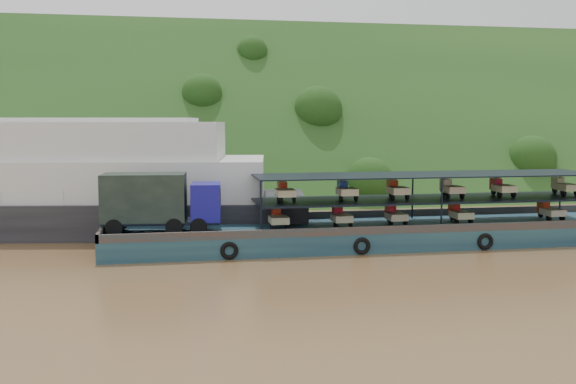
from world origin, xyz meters
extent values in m
plane|color=brown|center=(0.00, 0.00, 0.00)|extent=(160.00, 160.00, 0.00)
cube|color=#1A3714|center=(0.00, 36.00, 0.00)|extent=(140.00, 39.60, 39.60)
cube|color=#122940|center=(3.38, 0.19, 0.60)|extent=(35.00, 7.00, 1.20)
cube|color=#592D19|center=(3.38, 3.59, 1.45)|extent=(35.00, 0.20, 0.50)
cube|color=#592D19|center=(3.38, -3.21, 1.45)|extent=(35.00, 0.20, 0.50)
cube|color=#592D19|center=(-14.02, 0.19, 1.45)|extent=(0.20, 7.00, 0.50)
torus|color=black|center=(-6.62, -3.36, 0.55)|extent=(1.06, 0.26, 1.06)
torus|color=black|center=(1.38, -3.36, 0.55)|extent=(1.06, 0.26, 1.06)
torus|color=black|center=(9.38, -3.36, 0.55)|extent=(1.06, 0.26, 1.06)
cylinder|color=black|center=(-13.26, -0.96, 1.72)|extent=(1.07, 0.46, 1.04)
cylinder|color=black|center=(-13.07, 1.23, 1.72)|extent=(1.07, 0.46, 1.04)
cylinder|color=black|center=(-9.73, -1.27, 1.72)|extent=(1.07, 0.46, 1.04)
cylinder|color=black|center=(-9.54, 0.91, 1.72)|extent=(1.07, 0.46, 1.04)
cylinder|color=black|center=(-8.28, -1.40, 1.72)|extent=(1.07, 0.46, 1.04)
cylinder|color=black|center=(-8.08, 0.78, 1.72)|extent=(1.07, 0.46, 1.04)
cube|color=black|center=(-10.47, -0.11, 1.88)|extent=(7.27, 2.92, 0.21)
cube|color=navy|center=(-7.76, -0.35, 3.08)|extent=(1.99, 2.65, 2.29)
cube|color=black|center=(-6.88, -0.43, 3.49)|extent=(0.25, 2.08, 0.94)
cube|color=black|center=(-11.50, -0.01, 3.39)|extent=(5.21, 2.94, 2.92)
cube|color=black|center=(6.88, 0.19, 2.86)|extent=(23.00, 5.00, 0.12)
cube|color=black|center=(6.88, 0.19, 4.50)|extent=(23.00, 5.00, 0.08)
cylinder|color=black|center=(-4.62, -2.31, 2.85)|extent=(0.12, 0.12, 3.30)
cylinder|color=black|center=(-4.62, 2.69, 2.85)|extent=(0.12, 0.12, 3.30)
cylinder|color=black|center=(6.88, -2.31, 2.85)|extent=(0.12, 0.12, 3.30)
cylinder|color=black|center=(6.88, 2.69, 2.85)|extent=(0.12, 0.12, 3.30)
cylinder|color=black|center=(18.38, 2.69, 2.85)|extent=(0.12, 0.12, 3.30)
cylinder|color=black|center=(-3.18, 1.24, 1.46)|extent=(0.12, 0.52, 0.52)
cylinder|color=black|center=(-3.68, -0.56, 1.46)|extent=(0.14, 0.52, 0.52)
cylinder|color=black|center=(-2.68, -0.56, 1.46)|extent=(0.14, 0.52, 0.52)
cube|color=beige|center=(-3.18, -0.21, 1.80)|extent=(1.15, 1.50, 0.44)
cube|color=red|center=(-3.18, 0.94, 1.98)|extent=(0.55, 0.80, 0.80)
cube|color=red|center=(-3.18, 0.74, 2.48)|extent=(0.50, 0.10, 0.10)
cylinder|color=black|center=(0.95, 1.24, 1.46)|extent=(0.12, 0.52, 0.52)
cylinder|color=black|center=(0.45, -0.56, 1.46)|extent=(0.14, 0.52, 0.52)
cylinder|color=black|center=(1.45, -0.56, 1.46)|extent=(0.14, 0.52, 0.52)
cube|color=beige|center=(0.95, -0.21, 1.80)|extent=(1.15, 1.50, 0.44)
cube|color=red|center=(0.95, 0.94, 1.98)|extent=(0.55, 0.80, 0.80)
cube|color=red|center=(0.95, 0.74, 2.48)|extent=(0.50, 0.10, 0.10)
cylinder|color=black|center=(4.66, 1.24, 1.46)|extent=(0.12, 0.52, 0.52)
cylinder|color=black|center=(4.16, -0.56, 1.46)|extent=(0.14, 0.52, 0.52)
cylinder|color=black|center=(5.16, -0.56, 1.46)|extent=(0.14, 0.52, 0.52)
cube|color=beige|center=(4.66, -0.21, 1.80)|extent=(1.15, 1.50, 0.44)
cube|color=red|center=(4.66, 0.94, 1.98)|extent=(0.55, 0.80, 0.80)
cube|color=red|center=(4.66, 0.74, 2.48)|extent=(0.50, 0.10, 0.10)
cylinder|color=black|center=(9.23, 1.24, 1.46)|extent=(0.12, 0.52, 0.52)
cylinder|color=black|center=(8.73, -0.56, 1.46)|extent=(0.14, 0.52, 0.52)
cylinder|color=black|center=(9.73, -0.56, 1.46)|extent=(0.14, 0.52, 0.52)
cube|color=beige|center=(9.23, -0.21, 1.80)|extent=(1.15, 1.50, 0.44)
cube|color=red|center=(9.23, 0.94, 1.98)|extent=(0.55, 0.80, 0.80)
cube|color=red|center=(9.23, 0.74, 2.48)|extent=(0.50, 0.10, 0.10)
cylinder|color=black|center=(15.96, 1.24, 1.46)|extent=(0.12, 0.52, 0.52)
cylinder|color=black|center=(15.46, -0.56, 1.46)|extent=(0.14, 0.52, 0.52)
cylinder|color=black|center=(16.46, -0.56, 1.46)|extent=(0.14, 0.52, 0.52)
cube|color=beige|center=(15.96, -0.21, 1.80)|extent=(1.15, 1.50, 0.44)
cube|color=red|center=(15.96, 0.94, 1.98)|extent=(0.55, 0.80, 0.80)
cube|color=red|center=(15.96, 0.74, 2.48)|extent=(0.50, 0.10, 0.10)
cylinder|color=black|center=(-2.76, 1.24, 3.18)|extent=(0.12, 0.52, 0.52)
cylinder|color=black|center=(-3.26, -0.56, 3.18)|extent=(0.14, 0.52, 0.52)
cylinder|color=black|center=(-2.26, -0.56, 3.18)|extent=(0.14, 0.52, 0.52)
cube|color=beige|center=(-2.76, -0.21, 3.52)|extent=(1.15, 1.50, 0.44)
cube|color=#B1250B|center=(-2.76, 0.94, 3.70)|extent=(0.55, 0.80, 0.80)
cube|color=#B1250B|center=(-2.76, 0.74, 4.20)|extent=(0.50, 0.10, 0.10)
cylinder|color=black|center=(1.29, 1.24, 3.18)|extent=(0.12, 0.52, 0.52)
cylinder|color=black|center=(0.79, -0.56, 3.18)|extent=(0.14, 0.52, 0.52)
cylinder|color=black|center=(1.79, -0.56, 3.18)|extent=(0.14, 0.52, 0.52)
cube|color=beige|center=(1.29, -0.21, 3.52)|extent=(1.15, 1.50, 0.44)
cube|color=#1A389D|center=(1.29, 0.94, 3.70)|extent=(0.55, 0.80, 0.80)
cube|color=#1A389D|center=(1.29, 0.74, 4.20)|extent=(0.50, 0.10, 0.10)
cylinder|color=black|center=(4.75, 1.24, 3.18)|extent=(0.12, 0.52, 0.52)
cylinder|color=black|center=(4.25, -0.56, 3.18)|extent=(0.14, 0.52, 0.52)
cylinder|color=black|center=(5.25, -0.56, 3.18)|extent=(0.14, 0.52, 0.52)
cube|color=beige|center=(4.75, -0.21, 3.52)|extent=(1.15, 1.50, 0.44)
cube|color=#B4270C|center=(4.75, 0.94, 3.70)|extent=(0.55, 0.80, 0.80)
cube|color=#B4270C|center=(4.75, 0.74, 4.20)|extent=(0.50, 0.10, 0.10)
cylinder|color=black|center=(8.57, 1.24, 3.18)|extent=(0.12, 0.52, 0.52)
cylinder|color=black|center=(8.07, -0.56, 3.18)|extent=(0.14, 0.52, 0.52)
cylinder|color=black|center=(9.07, -0.56, 3.18)|extent=(0.14, 0.52, 0.52)
cube|color=#C5AD8B|center=(8.57, -0.21, 3.52)|extent=(1.15, 1.50, 0.44)
cube|color=beige|center=(8.57, 0.94, 3.70)|extent=(0.55, 0.80, 0.80)
cube|color=beige|center=(8.57, 0.74, 4.20)|extent=(0.50, 0.10, 0.10)
cylinder|color=black|center=(12.27, 1.24, 3.18)|extent=(0.12, 0.52, 0.52)
cylinder|color=black|center=(11.77, -0.56, 3.18)|extent=(0.14, 0.52, 0.52)
cylinder|color=black|center=(12.77, -0.56, 3.18)|extent=(0.14, 0.52, 0.52)
cube|color=beige|center=(12.27, -0.21, 3.52)|extent=(1.15, 1.50, 0.44)
cube|color=#AD0B25|center=(12.27, 0.94, 3.70)|extent=(0.55, 0.80, 0.80)
cube|color=#AD0B25|center=(12.27, 0.74, 4.20)|extent=(0.50, 0.10, 0.10)
cylinder|color=black|center=(16.98, 1.24, 3.18)|extent=(0.12, 0.52, 0.52)
cylinder|color=black|center=(16.48, -0.56, 3.18)|extent=(0.14, 0.52, 0.52)
cube|color=#BDB386|center=(16.98, -0.21, 3.52)|extent=(1.15, 1.50, 0.44)
cube|color=#C1BB89|center=(16.98, 0.94, 3.70)|extent=(0.55, 0.80, 0.80)
cube|color=#C1BB89|center=(16.98, 0.74, 4.20)|extent=(0.50, 0.10, 0.10)
cube|color=black|center=(-20.33, 9.47, 1.23)|extent=(41.91, 16.15, 2.45)
cube|color=silver|center=(-20.33, 9.47, 3.88)|extent=(35.70, 14.23, 2.86)
cube|color=silver|center=(-20.33, 9.47, 6.64)|extent=(29.49, 12.32, 2.66)
cube|color=silver|center=(-20.33, 9.47, 8.12)|extent=(25.30, 10.70, 0.31)
camera|label=1|loc=(-9.78, -39.96, 8.05)|focal=40.00mm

